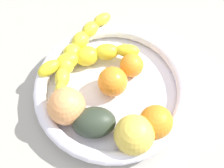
{
  "coord_description": "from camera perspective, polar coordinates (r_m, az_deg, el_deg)",
  "views": [
    {
      "loc": [
        30.1,
        8.36,
        63.65
      ],
      "look_at": [
        0.0,
        0.0,
        7.83
      ],
      "focal_mm": 50.01,
      "sensor_mm": 36.0,
      "label": 1
    }
  ],
  "objects": [
    {
      "name": "banana_draped_right",
      "position": [
        0.69,
        -6.63,
        5.71
      ],
      "size": [
        25.36,
        8.73,
        4.9
      ],
      "color": "yellow",
      "rests_on": "fruit_bowl"
    },
    {
      "name": "avocado_dark",
      "position": [
        0.61,
        -3.32,
        -7.03
      ],
      "size": [
        8.82,
        10.17,
        5.43
      ],
      "primitive_type": "ellipsoid",
      "rotation": [
        0.0,
        0.0,
        5.05
      ],
      "color": "#2D382A",
      "rests_on": "fruit_bowl"
    },
    {
      "name": "peach_blush",
      "position": [
        0.61,
        -8.33,
        -4.03
      ],
      "size": [
        7.54,
        7.54,
        7.54
      ],
      "primitive_type": "sphere",
      "color": "#EF9B59",
      "rests_on": "fruit_bowl"
    },
    {
      "name": "orange_front",
      "position": [
        0.64,
        0.06,
        0.47
      ],
      "size": [
        6.24,
        6.24,
        6.24
      ],
      "primitive_type": "sphere",
      "color": "orange",
      "rests_on": "fruit_bowl"
    },
    {
      "name": "orange_mid_right",
      "position": [
        0.67,
        3.63,
        3.46
      ],
      "size": [
        5.13,
        5.13,
        5.13
      ],
      "primitive_type": "sphere",
      "color": "orange",
      "rests_on": "fruit_bowl"
    },
    {
      "name": "kitchen_counter",
      "position": [
        0.7,
        -0.0,
        -2.55
      ],
      "size": [
        120.0,
        120.0,
        3.0
      ],
      "primitive_type": "cube",
      "color": "#9F9B92",
      "rests_on": "ground"
    },
    {
      "name": "orange_mid_left",
      "position": [
        0.61,
        8.0,
        -6.88
      ],
      "size": [
        6.63,
        6.63,
        6.63
      ],
      "primitive_type": "sphere",
      "color": "orange",
      "rests_on": "fruit_bowl"
    },
    {
      "name": "banana_draped_left",
      "position": [
        0.68,
        -4.5,
        4.92
      ],
      "size": [
        13.88,
        20.38,
        4.67
      ],
      "color": "yellow",
      "rests_on": "fruit_bowl"
    },
    {
      "name": "fruit_bowl",
      "position": [
        0.66,
        -0.0,
        -1.04
      ],
      "size": [
        32.86,
        32.86,
        4.63
      ],
      "color": "white",
      "rests_on": "kitchen_counter"
    },
    {
      "name": "apple_yellow",
      "position": [
        0.59,
        4.07,
        -9.24
      ],
      "size": [
        7.69,
        7.69,
        7.69
      ],
      "primitive_type": "sphere",
      "color": "#E7C549",
      "rests_on": "fruit_bowl"
    }
  ]
}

